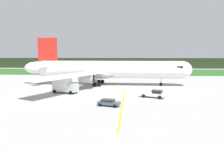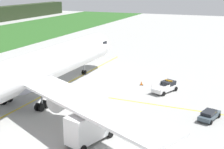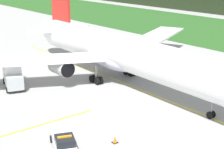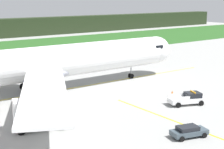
# 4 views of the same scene
# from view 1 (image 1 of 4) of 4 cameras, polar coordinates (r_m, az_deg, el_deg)

# --- Properties ---
(ground) EXTENTS (320.00, 320.00, 0.00)m
(ground) POSITION_cam_1_polar(r_m,az_deg,el_deg) (60.58, -2.39, -3.62)
(ground) COLOR #999A96
(grass_verge) EXTENTS (320.00, 41.50, 0.04)m
(grass_verge) POSITION_cam_1_polar(r_m,az_deg,el_deg) (116.18, 0.57, 0.79)
(grass_verge) COLOR #26541F
(grass_verge) RESTS_ON ground
(distant_tree_line) EXTENTS (288.00, 6.69, 7.16)m
(distant_tree_line) POSITION_cam_1_polar(r_m,az_deg,el_deg) (148.13, 1.27, 3.19)
(distant_tree_line) COLOR #212D19
(distant_tree_line) RESTS_ON ground
(taxiway_centerline_main) EXTENTS (69.08, 1.88, 0.01)m
(taxiway_centerline_main) POSITION_cam_1_polar(r_m,az_deg,el_deg) (65.55, -0.98, -2.91)
(taxiway_centerline_main) COLOR yellow
(taxiway_centerline_main) RESTS_ON ground
(taxiway_centerline_spur) EXTENTS (0.98, 29.78, 0.01)m
(taxiway_centerline_spur) POSITION_cam_1_polar(r_m,az_deg,el_deg) (40.33, 2.89, -8.28)
(taxiway_centerline_spur) COLOR yellow
(taxiway_centerline_spur) RESTS_ON ground
(airliner) EXTENTS (53.18, 52.90, 15.00)m
(airliner) POSITION_cam_1_polar(r_m,az_deg,el_deg) (65.10, -1.62, 1.32)
(airliner) COLOR white
(airliner) RESTS_ON ground
(ops_pickup_truck) EXTENTS (5.67, 3.91, 1.94)m
(ops_pickup_truck) POSITION_cam_1_polar(r_m,az_deg,el_deg) (47.32, 11.47, -5.21)
(ops_pickup_truck) COLOR white
(ops_pickup_truck) RESTS_ON ground
(catering_truck) EXTENTS (6.74, 4.23, 3.91)m
(catering_truck) POSITION_cam_1_polar(r_m,az_deg,el_deg) (53.07, -13.00, -2.95)
(catering_truck) COLOR #ADB3B4
(catering_truck) RESTS_ON ground
(staff_car) EXTENTS (4.46, 2.85, 1.30)m
(staff_car) POSITION_cam_1_polar(r_m,az_deg,el_deg) (39.01, -0.93, -7.70)
(staff_car) COLOR #3D4B55
(staff_car) RESTS_ON ground
(apron_cone) EXTENTS (0.58, 0.58, 0.73)m
(apron_cone) POSITION_cam_1_polar(r_m,az_deg,el_deg) (52.60, 12.98, -4.77)
(apron_cone) COLOR black
(apron_cone) RESTS_ON ground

